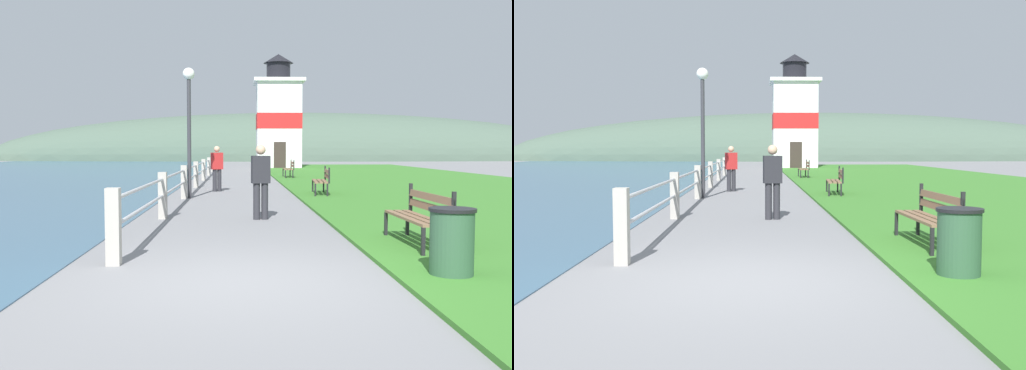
% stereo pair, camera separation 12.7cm
% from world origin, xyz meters
% --- Properties ---
extents(ground_plane, '(160.00, 160.00, 0.00)m').
position_xyz_m(ground_plane, '(0.00, 0.00, 0.00)').
color(ground_plane, slate).
extents(grass_verge, '(12.00, 53.68, 0.06)m').
position_xyz_m(grass_verge, '(7.78, 17.89, 0.03)').
color(grass_verge, '#387528').
rests_on(grass_verge, ground_plane).
extents(seawall_railing, '(0.18, 29.60, 1.02)m').
position_xyz_m(seawall_railing, '(-1.68, 15.71, 0.59)').
color(seawall_railing, '#A8A399').
rests_on(seawall_railing, ground_plane).
extents(park_bench_near, '(0.51, 1.90, 0.94)m').
position_xyz_m(park_bench_near, '(2.75, 2.15, 0.54)').
color(park_bench_near, brown).
rests_on(park_bench_near, ground_plane).
extents(park_bench_midway, '(0.64, 1.95, 0.94)m').
position_xyz_m(park_bench_midway, '(2.68, 11.82, 0.54)').
color(park_bench_midway, brown).
rests_on(park_bench_midway, ground_plane).
extents(park_bench_far, '(0.48, 1.73, 0.94)m').
position_xyz_m(park_bench_far, '(2.58, 22.46, 0.54)').
color(park_bench_far, brown).
rests_on(park_bench_far, ground_plane).
extents(lighthouse, '(3.82, 3.82, 8.72)m').
position_xyz_m(lighthouse, '(3.08, 37.61, 3.80)').
color(lighthouse, white).
rests_on(lighthouse, ground_plane).
extents(person_strolling, '(0.45, 0.35, 1.61)m').
position_xyz_m(person_strolling, '(-0.79, 13.73, 0.87)').
color(person_strolling, '#28282D').
rests_on(person_strolling, ground_plane).
extents(person_by_railing, '(0.42, 0.26, 1.61)m').
position_xyz_m(person_by_railing, '(0.44, 5.74, 0.87)').
color(person_by_railing, '#28282D').
rests_on(person_by_railing, ground_plane).
extents(trash_bin, '(0.54, 0.54, 0.84)m').
position_xyz_m(trash_bin, '(2.44, 0.06, 0.42)').
color(trash_bin, '#2D5138').
rests_on(trash_bin, ground_plane).
extents(lamp_post, '(0.36, 0.36, 3.96)m').
position_xyz_m(lamp_post, '(-1.53, 10.98, 2.74)').
color(lamp_post, '#333338').
rests_on(lamp_post, ground_plane).
extents(distant_hillside, '(80.00, 16.00, 12.00)m').
position_xyz_m(distant_hillside, '(8.00, 65.79, 0.00)').
color(distant_hillside, '#475B4C').
rests_on(distant_hillside, ground_plane).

